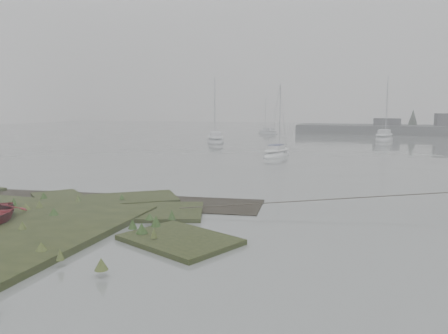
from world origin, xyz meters
TOP-DOWN VIEW (x-y plane):
  - ground at (0.00, 30.00)m, footprint 160.00×160.00m
  - sailboat_white at (-0.97, 24.63)m, footprint 2.48×4.98m
  - sailboat_far_a at (-10.70, 37.05)m, footprint 4.09×6.27m
  - sailboat_far_b at (8.99, 46.87)m, footprint 3.18×6.61m
  - sailboat_far_c at (-8.10, 55.80)m, footprint 4.34×3.86m

SIDE VIEW (x-z plane):
  - ground at x=0.00m, z-range 0.00..0.00m
  - sailboat_far_c at x=-8.10m, z-range -2.91..3.29m
  - sailboat_white at x=-0.97m, z-range -3.15..3.57m
  - sailboat_far_a at x=-10.70m, z-range -3.95..4.47m
  - sailboat_far_b at x=8.99m, z-range -4.19..4.75m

